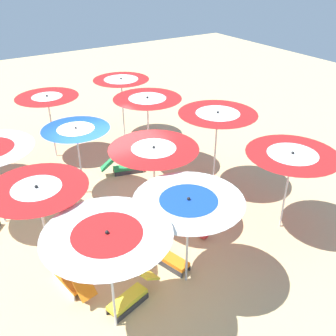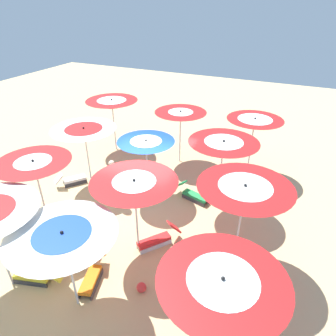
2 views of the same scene
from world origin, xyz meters
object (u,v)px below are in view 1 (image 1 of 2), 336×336
object	(u,v)px
beach_umbrella_0	(291,161)
beach_umbrella_9	(38,197)
lounger_3	(131,296)
beach_umbrella_6	(76,134)
beach_umbrella_2	(147,103)
beach_ball	(204,235)
beach_umbrella_7	(48,102)
lounger_1	(168,257)
lounger_4	(160,206)
beachgoer_0	(64,190)
beach_umbrella_4	(188,208)
beach_umbrella_5	(154,156)
beach_umbrella_3	(121,83)
beach_umbrella_1	(217,120)
lounger_2	(73,281)
lounger_0	(124,168)
beach_umbrella_8	(108,241)

from	to	relation	value
beach_umbrella_0	beach_umbrella_9	world-z (taller)	beach_umbrella_9
lounger_3	beach_umbrella_6	bearing A→B (deg)	-115.07
beach_umbrella_2	beach_ball	distance (m)	4.60
beach_umbrella_7	lounger_1	distance (m)	7.01
lounger_4	beachgoer_0	world-z (taller)	beachgoer_0
beach_umbrella_2	lounger_1	distance (m)	5.14
beach_umbrella_4	beach_umbrella_9	xyz separation A→B (m)	(2.45, -1.69, 0.21)
beachgoer_0	beach_ball	bearing A→B (deg)	148.37
beach_umbrella_5	lounger_3	bearing A→B (deg)	48.39
beach_umbrella_3	beach_umbrella_4	size ratio (longest dim) A/B	1.05
beach_umbrella_1	lounger_2	distance (m)	5.81
beach_umbrella_6	beach_umbrella_9	xyz separation A→B (m)	(1.87, 2.90, 0.22)
beach_umbrella_5	beach_umbrella_7	distance (m)	5.39
beach_umbrella_1	beach_umbrella_6	world-z (taller)	beach_umbrella_1
beach_umbrella_0	beach_umbrella_2	bearing A→B (deg)	-74.53
beach_umbrella_6	lounger_1	bearing A→B (deg)	97.52
lounger_3	beach_umbrella_5	bearing A→B (deg)	-147.32
beach_umbrella_0	lounger_0	world-z (taller)	beach_umbrella_0
beach_umbrella_6	beach_umbrella_7	world-z (taller)	beach_umbrella_7
beach_umbrella_9	lounger_2	size ratio (longest dim) A/B	1.82
lounger_3	beachgoer_0	distance (m)	3.71
lounger_0	beach_umbrella_2	bearing A→B (deg)	11.55
beach_umbrella_3	lounger_4	size ratio (longest dim) A/B	1.90
beach_umbrella_3	beach_umbrella_4	xyz separation A→B (m)	(2.35, 7.65, -0.15)
beach_umbrella_2	beach_ball	size ratio (longest dim) A/B	10.32
beach_umbrella_8	beach_ball	world-z (taller)	beach_umbrella_8
beach_umbrella_8	beach_ball	size ratio (longest dim) A/B	9.78
beach_umbrella_4	lounger_3	bearing A→B (deg)	-3.51
beach_umbrella_2	lounger_4	world-z (taller)	beach_umbrella_2
beach_umbrella_4	beach_umbrella_5	size ratio (longest dim) A/B	0.95
beach_umbrella_3	lounger_0	world-z (taller)	beach_umbrella_3
beach_umbrella_2	lounger_3	size ratio (longest dim) A/B	1.88
beach_umbrella_9	beach_ball	bearing A→B (deg)	167.83
beach_umbrella_6	lounger_1	distance (m)	4.36
beach_umbrella_0	lounger_3	size ratio (longest dim) A/B	1.70
beach_umbrella_3	beach_umbrella_7	world-z (taller)	beach_umbrella_3
beach_umbrella_2	beach_umbrella_4	distance (m)	5.28
beach_umbrella_2	beach_umbrella_3	world-z (taller)	beach_umbrella_2
beach_umbrella_1	lounger_1	world-z (taller)	beach_umbrella_1
beach_umbrella_7	lounger_0	size ratio (longest dim) A/B	1.65
beach_umbrella_7	beach_umbrella_8	xyz separation A→B (m)	(1.32, 7.62, 0.09)
beach_umbrella_4	beachgoer_0	xyz separation A→B (m)	(1.41, -3.73, -1.11)
beach_umbrella_4	beach_ball	world-z (taller)	beach_umbrella_4
lounger_3	beach_umbrella_1	bearing A→B (deg)	-163.44
beach_umbrella_0	lounger_3	distance (m)	4.87
beachgoer_0	beach_umbrella_1	bearing A→B (deg)	-175.98
beach_umbrella_2	beach_umbrella_6	xyz separation A→B (m)	(2.49, 0.32, -0.32)
beach_umbrella_5	beachgoer_0	size ratio (longest dim) A/B	1.45
beachgoer_0	beach_umbrella_6	bearing A→B (deg)	-117.57
beach_umbrella_1	beach_umbrella_9	xyz separation A→B (m)	(5.44, 1.12, -0.03)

